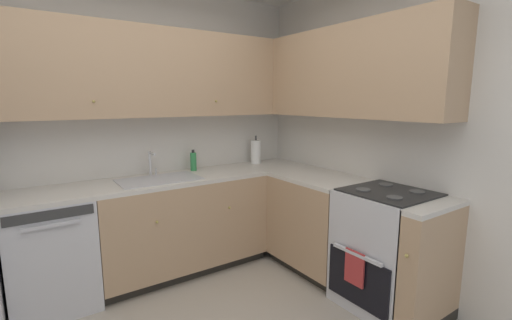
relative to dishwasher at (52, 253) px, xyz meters
name	(u,v)px	position (x,y,z in m)	size (l,w,h in m)	color
wall_back	(123,132)	(0.67, 0.33, 0.88)	(3.65, 0.05, 2.65)	silver
wall_right	(414,137)	(2.48, -1.43, 0.88)	(0.05, 3.56, 2.65)	silver
dishwasher	(52,253)	(0.00, 0.00, 0.00)	(0.60, 0.63, 0.88)	silver
lower_cabinets_back	(182,225)	(1.08, 0.00, 0.00)	(1.55, 0.62, 0.88)	tan
countertop_back	(180,178)	(1.08, 0.00, 0.46)	(2.75, 0.60, 0.04)	beige
lower_cabinets_right	(331,230)	(2.15, -0.88, 0.00)	(0.62, 1.60, 0.88)	tan
countertop_right	(333,181)	(2.15, -0.88, 0.46)	(0.60, 1.60, 0.03)	beige
oven_range	(386,248)	(2.17, -1.45, 0.02)	(0.68, 0.62, 1.07)	silver
upper_cabinets_back	(153,73)	(0.92, 0.14, 1.41)	(2.43, 0.34, 0.77)	tan
upper_cabinets_right	(338,73)	(2.29, -0.76, 1.41)	(0.32, 2.13, 0.77)	tan
sink	(159,184)	(0.87, -0.03, 0.43)	(0.69, 0.40, 0.10)	#B7B7BC
faucet	(151,161)	(0.87, 0.18, 0.61)	(0.07, 0.16, 0.23)	silver
soap_bottle	(193,161)	(1.29, 0.18, 0.57)	(0.06, 0.06, 0.21)	#338C4C
paper_towel_roll	(256,152)	(2.03, 0.16, 0.60)	(0.11, 0.11, 0.32)	white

